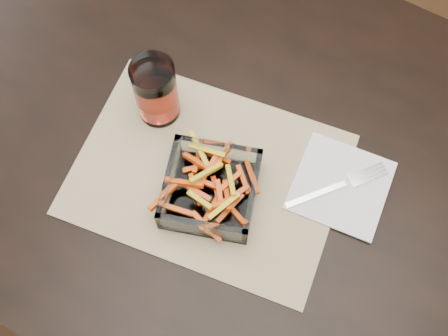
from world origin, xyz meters
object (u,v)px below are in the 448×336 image
at_px(dining_table, 275,187).
at_px(glass_bowl, 211,190).
at_px(tumbler, 156,92).
at_px(fork, 340,185).

relative_size(dining_table, glass_bowl, 8.42).
bearing_deg(tumbler, dining_table, 1.87).
xyz_separation_m(glass_bowl, fork, (0.18, 0.12, -0.02)).
xyz_separation_m(dining_table, fork, (0.10, 0.02, 0.10)).
distance_m(glass_bowl, fork, 0.22).
distance_m(tumbler, fork, 0.35).
distance_m(dining_table, glass_bowl, 0.17).
distance_m(dining_table, tumbler, 0.29).
relative_size(glass_bowl, tumbler, 1.44).
bearing_deg(dining_table, fork, 11.90).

